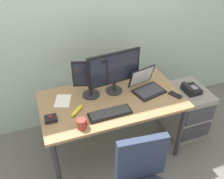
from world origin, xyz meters
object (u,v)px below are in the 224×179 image
monitor_main (114,70)px  paper_notepad (63,101)px  monitor_side (90,77)px  coffee_mug (82,124)px  desk_phone (191,89)px  keyboard (110,113)px  laptop (146,86)px  cell_phone (175,95)px  file_cabinet (185,111)px  banana (77,111)px  trackball_mouse (51,118)px

monitor_main → paper_notepad: 0.60m
monitor_side → coffee_mug: 0.51m
desk_phone → coffee_mug: 1.39m
keyboard → laptop: 0.55m
monitor_side → cell_phone: 0.90m
file_cabinet → banana: bearing=-176.4°
desk_phone → trackball_mouse: size_ratio=1.82×
laptop → trackball_mouse: (-1.03, -0.14, -0.03)m
coffee_mug → banana: size_ratio=0.50×
file_cabinet → keyboard: (-1.07, -0.22, 0.46)m
file_cabinet → keyboard: bearing=-168.3°
trackball_mouse → banana: bearing=7.2°
monitor_side → trackball_mouse: 0.55m
desk_phone → laptop: size_ratio=0.55×
laptop → cell_phone: bearing=-38.1°
keyboard → banana: (-0.28, 0.13, 0.01)m
laptop → banana: laptop is taller
file_cabinet → coffee_mug: size_ratio=6.48×
file_cabinet → keyboard: 1.18m
laptop → paper_notepad: laptop is taller
laptop → cell_phone: (0.24, -0.19, -0.05)m
desk_phone → monitor_side: (-1.14, 0.14, 0.33)m
trackball_mouse → paper_notepad: bearing=57.4°
desk_phone → cell_phone: (-0.32, -0.16, 0.11)m
laptop → cell_phone: size_ratio=2.58×
trackball_mouse → paper_notepad: 0.28m
coffee_mug → banana: bearing=88.5°
file_cabinet → laptop: 0.76m
paper_notepad → cell_phone: bearing=-14.7°
file_cabinet → laptop: laptop is taller
monitor_main → monitor_side: (-0.25, 0.01, -0.04)m
desk_phone → paper_notepad: paper_notepad is taller
monitor_main → trackball_mouse: 0.77m
paper_notepad → trackball_mouse: bearing=-122.6°
desk_phone → coffee_mug: bearing=-168.0°
cell_phone → desk_phone: bearing=-2.3°
trackball_mouse → keyboard: bearing=-10.9°
trackball_mouse → cell_phone: bearing=-2.5°
desk_phone → monitor_main: size_ratio=0.35×
monitor_side → trackball_mouse: monitor_side is taller
keyboard → paper_notepad: (-0.38, 0.34, -0.01)m
desk_phone → banana: bearing=-177.1°
monitor_main → trackball_mouse: monitor_main is taller
trackball_mouse → coffee_mug: (0.24, -0.19, 0.02)m
cell_phone → coffee_mug: bearing=159.3°
desk_phone → paper_notepad: size_ratio=0.96×
laptop → keyboard: bearing=-154.0°
laptop → trackball_mouse: 1.04m
trackball_mouse → banana: trackball_mouse is taller
file_cabinet → banana: (-1.35, -0.09, 0.47)m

